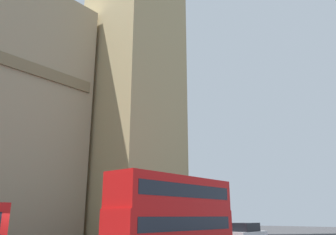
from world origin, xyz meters
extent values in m
cube|color=tan|center=(20.73, 16.00, 27.60)|extent=(9.51, 9.51, 55.19)
cube|color=red|center=(11.54, 2.00, 1.60)|extent=(10.27, 2.50, 2.40)
cube|color=#1E232D|center=(11.54, 2.00, 1.95)|extent=(9.25, 2.54, 0.84)
cube|color=red|center=(11.54, 2.00, 3.85)|extent=(10.07, 2.50, 2.10)
cube|color=#1E232D|center=(11.54, 2.00, 3.95)|extent=(9.25, 2.54, 0.84)
cube|color=black|center=(21.02, 2.04, 1.50)|extent=(2.46, 1.66, 0.70)
camera|label=1|loc=(-6.15, -12.42, 2.41)|focal=36.06mm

